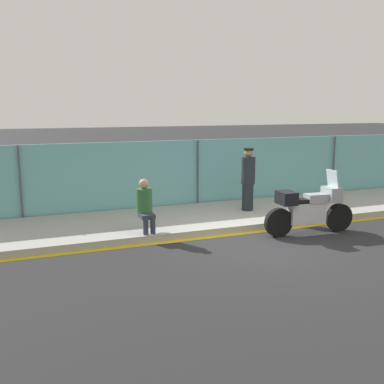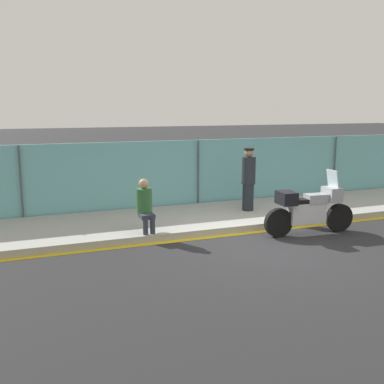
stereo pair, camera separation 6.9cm
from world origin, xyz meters
TOP-DOWN VIEW (x-y plane):
  - ground_plane at (0.00, 0.00)m, footprint 120.00×120.00m
  - sidewalk at (0.00, 2.48)m, footprint 36.71×2.86m
  - curb_paint_stripe at (0.00, 0.96)m, footprint 36.71×0.18m
  - storefront_fence at (0.00, 4.00)m, footprint 34.87×0.16m
  - motorcycle at (1.43, 0.38)m, footprint 2.34×0.59m
  - officer_standing at (0.94, 2.52)m, footprint 0.38×0.38m
  - person_seated_on_curb at (-2.30, 1.50)m, footprint 0.37×0.63m

SIDE VIEW (x-z plane):
  - ground_plane at x=0.00m, z-range 0.00..0.00m
  - curb_paint_stripe at x=0.00m, z-range 0.00..0.01m
  - sidewalk at x=0.00m, z-range 0.00..0.17m
  - motorcycle at x=1.43m, z-range -0.15..1.39m
  - person_seated_on_curb at x=-2.30m, z-range 0.23..1.44m
  - storefront_fence at x=0.00m, z-range 0.00..2.05m
  - officer_standing at x=0.94m, z-range 0.19..1.92m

